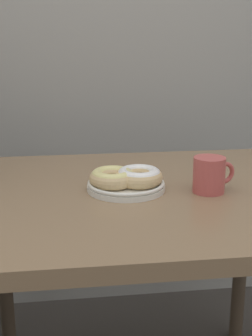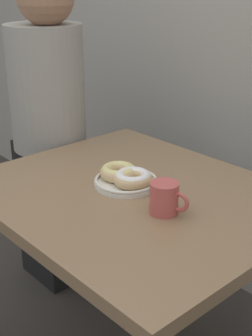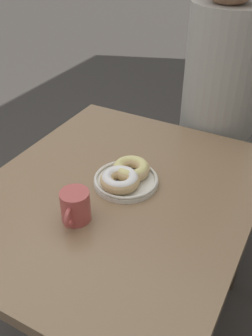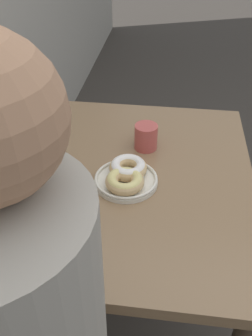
{
  "view_description": "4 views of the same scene",
  "coord_description": "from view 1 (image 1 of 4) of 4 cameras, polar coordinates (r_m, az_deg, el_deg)",
  "views": [
    {
      "loc": [
        -0.2,
        -0.76,
        1.13
      ],
      "look_at": [
        -0.05,
        0.4,
        0.8
      ],
      "focal_mm": 50.0,
      "sensor_mm": 36.0,
      "label": 1
    },
    {
      "loc": [
        0.97,
        -0.52,
        1.38
      ],
      "look_at": [
        -0.05,
        0.4,
        0.8
      ],
      "focal_mm": 50.0,
      "sensor_mm": 36.0,
      "label": 2
    },
    {
      "loc": [
        0.79,
        0.85,
        1.46
      ],
      "look_at": [
        -0.05,
        0.4,
        0.8
      ],
      "focal_mm": 40.0,
      "sensor_mm": 36.0,
      "label": 3
    },
    {
      "loc": [
        -0.97,
        0.28,
        1.51
      ],
      "look_at": [
        -0.05,
        0.4,
        0.8
      ],
      "focal_mm": 40.0,
      "sensor_mm": 36.0,
      "label": 4
    }
  ],
  "objects": [
    {
      "name": "donut_plate",
      "position": [
        1.23,
        0.02,
        -1.4
      ],
      "size": [
        0.23,
        0.21,
        0.06
      ],
      "color": "silver",
      "rests_on": "dining_table"
    },
    {
      "name": "coffee_mug",
      "position": [
        1.23,
        10.2,
        -0.76
      ],
      "size": [
        0.12,
        0.08,
        0.09
      ],
      "color": "#B74C47",
      "rests_on": "dining_table"
    },
    {
      "name": "dining_table",
      "position": [
        1.27,
        2.16,
        -6.43
      ],
      "size": [
        0.98,
        0.82,
        0.74
      ],
      "color": "#846647",
      "rests_on": "ground_plane"
    }
  ]
}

